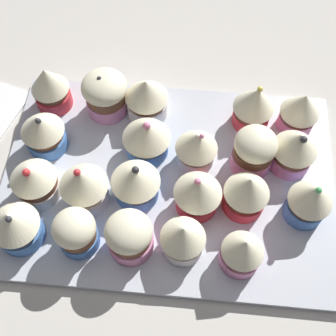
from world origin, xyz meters
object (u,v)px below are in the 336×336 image
Objects in this scene: cupcake_16 at (50,87)px; cupcake_18 at (147,97)px; cupcake_17 at (105,94)px; cupcake_20 at (300,111)px; cupcake_2 at (129,236)px; cupcake_6 at (84,186)px; cupcake_19 at (254,106)px; cupcake_3 at (183,238)px; cupcake_4 at (242,251)px; cupcake_8 at (198,193)px; cupcake_1 at (76,232)px; cupcake_12 at (146,137)px; baking_tray at (168,180)px; cupcake_14 at (254,150)px; cupcake_5 at (34,180)px; cupcake_13 at (196,147)px; cupcake_7 at (136,182)px; cupcake_9 at (246,192)px; cupcake_11 at (43,131)px; cupcake_10 at (310,201)px; cupcake_0 at (15,225)px.

cupcake_18 is (14.51, -0.42, -0.21)cm from cupcake_16.
cupcake_18 is (6.15, -0.17, 0.03)cm from cupcake_17.
cupcake_2 is at bearing -136.36° from cupcake_20.
cupcake_6 is 17.56cm from cupcake_16.
cupcake_3 is at bearing -112.69° from cupcake_19.
cupcake_4 is 0.91× the size of cupcake_8.
cupcake_12 is (7.15, 14.68, 0.24)cm from cupcake_1.
baking_tray is 12.77cm from cupcake_14.
cupcake_4 is 36.54cm from cupcake_16.
cupcake_19 is at bearing 63.57° from cupcake_8.
cupcake_12 reaches higher than cupcake_5.
cupcake_2 is at bearing -118.94° from cupcake_13.
cupcake_4 is 0.92× the size of cupcake_17.
cupcake_14 reaches higher than cupcake_3.
cupcake_9 is at bearing -1.10° from cupcake_7.
cupcake_11 is at bearing 167.64° from baking_tray.
cupcake_5 is 0.97× the size of cupcake_14.
cupcake_19 is (-0.04, 7.48, 0.19)cm from cupcake_14.
cupcake_14 is (-7.05, 7.02, -0.17)cm from cupcake_10.
cupcake_9 reaches higher than cupcake_11.
cupcake_12 is at bearing 44.37° from cupcake_0.
cupcake_3 is at bearing -33.72° from cupcake_11.
cupcake_1 is at bearing -106.59° from cupcake_18.
cupcake_5 is at bearing 82.98° from cupcake_0.
cupcake_5 reaches higher than cupcake_4.
cupcake_0 is 29.66cm from cupcake_9.
cupcake_10 is at bearing -10.89° from baking_tray.
cupcake_11 reaches higher than cupcake_1.
cupcake_5 is 21.71cm from cupcake_8.
baking_tray is at bearing 69.38° from cupcake_2.
cupcake_20 is at bearing 16.58° from cupcake_12.
cupcake_11 reaches higher than cupcake_3.
cupcake_19 is at bearing -0.89° from cupcake_17.
cupcake_1 is 0.95× the size of cupcake_11.
cupcake_16 is at bearing 117.29° from cupcake_6.
cupcake_2 and cupcake_13 have the same top height.
cupcake_13 reaches higher than cupcake_4.
cupcake_6 and cupcake_16 have the same top height.
cupcake_14 is at bearing 81.16° from cupcake_9.
cupcake_17 is at bearing 106.77° from cupcake_2.
cupcake_3 is 25.80cm from cupcake_20.
cupcake_11 reaches higher than cupcake_4.
cupcake_7 is at bearing 91.30° from cupcake_2.
cupcake_17 is (-6.32, 14.12, 0.19)cm from cupcake_7.
baking_tray is at bearing -163.34° from cupcake_14.
cupcake_2 is 6.62cm from cupcake_3.
cupcake_5 is (-27.59, 7.29, -0.02)cm from cupcake_4.
cupcake_0 is 36.54cm from cupcake_19.
cupcake_5 is at bearing -157.97° from cupcake_20.
cupcake_2 is 0.92× the size of cupcake_8.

